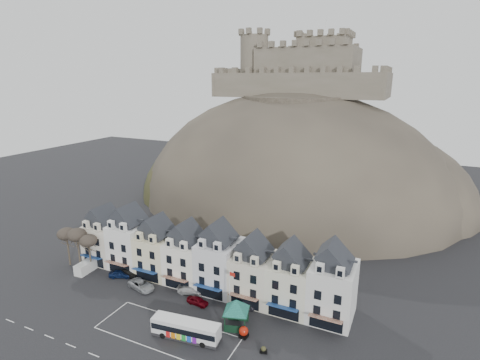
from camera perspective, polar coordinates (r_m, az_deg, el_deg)
name	(u,v)px	position (r m, az deg, el deg)	size (l,w,h in m)	color
ground	(151,334)	(62.84, -13.39, -21.87)	(300.00, 300.00, 0.00)	black
coach_bay_markings	(167,333)	(62.60, -11.08, -21.89)	(22.00, 7.50, 0.01)	silver
townhouse_terrace	(204,258)	(71.04, -5.45, -11.78)	(54.40, 9.35, 11.80)	silver
castle_hill	(294,202)	(117.86, 8.23, -3.40)	(100.00, 76.00, 68.00)	#342F28
castle	(304,69)	(118.71, 9.66, 16.35)	(50.20, 22.20, 22.00)	#5D5647
tree_left_far	(66,234)	(84.48, -24.95, -7.49)	(3.61, 3.61, 8.24)	#312A1F
tree_left_mid	(77,235)	(82.18, -23.61, -7.71)	(3.78, 3.78, 8.64)	#312A1F
tree_left_near	(88,241)	(80.32, -22.11, -8.60)	(3.43, 3.43, 7.84)	#312A1F
bus	(186,329)	(60.23, -8.25, -21.49)	(10.68, 3.68, 2.95)	#262628
bus_shelter	(236,306)	(60.65, -0.56, -18.61)	(7.24, 7.24, 4.78)	black
red_buoy	(244,332)	(60.29, 0.55, -22.14)	(1.42, 1.42, 1.76)	black
flagpole	(230,289)	(63.40, -1.54, -16.23)	(1.11, 0.20, 7.71)	silver
white_van	(86,267)	(82.71, -22.41, -12.14)	(2.31, 4.73, 2.11)	silver
planter_west	(264,350)	(58.03, 3.61, -24.41)	(1.13, 0.75, 1.04)	black
planter_east	(245,332)	(60.90, 0.75, -22.19)	(1.10, 0.74, 1.01)	black
car_navy	(120,274)	(78.56, -17.76, -13.45)	(1.74, 4.33, 1.48)	#0D1B42
car_black	(128,273)	(78.41, -16.63, -13.42)	(1.52, 4.37, 1.44)	black
car_silver	(141,285)	(73.69, -14.81, -15.20)	(2.57, 5.48, 1.55)	#9CA0A4
car_white	(191,290)	(70.68, -7.54, -16.29)	(1.91, 4.70, 1.36)	#BCBCBC
car_maroon	(198,301)	(67.69, -6.49, -17.83)	(1.57, 3.91, 1.33)	#4D040B
car_charcoal	(244,305)	(66.39, 0.58, -18.48)	(1.36, 3.91, 1.29)	black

